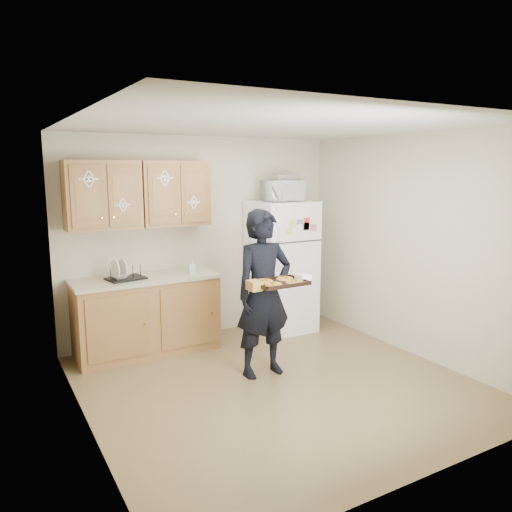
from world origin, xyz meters
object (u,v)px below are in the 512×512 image
object	(u,v)px
person	(264,294)
microwave	(283,191)
baking_tray	(279,283)
dish_rack	(126,272)
refrigerator	(281,266)

from	to	relation	value
person	microwave	xyz separation A→B (m)	(0.92, 1.09, 0.98)
person	baking_tray	bearing A→B (deg)	-91.35
microwave	dish_rack	xyz separation A→B (m)	(-2.01, 0.08, -0.86)
person	baking_tray	world-z (taller)	person
baking_tray	dish_rack	xyz separation A→B (m)	(-1.09, 1.47, -0.05)
person	microwave	size ratio (longest dim) A/B	3.55
person	dish_rack	size ratio (longest dim) A/B	4.36
refrigerator	microwave	bearing A→B (deg)	-108.51
refrigerator	baking_tray	world-z (taller)	refrigerator
person	refrigerator	bearing A→B (deg)	49.92
person	dish_rack	distance (m)	1.60
refrigerator	dish_rack	bearing A→B (deg)	179.26
refrigerator	dish_rack	distance (m)	2.03
baking_tray	dish_rack	distance (m)	1.83
refrigerator	dish_rack	world-z (taller)	refrigerator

